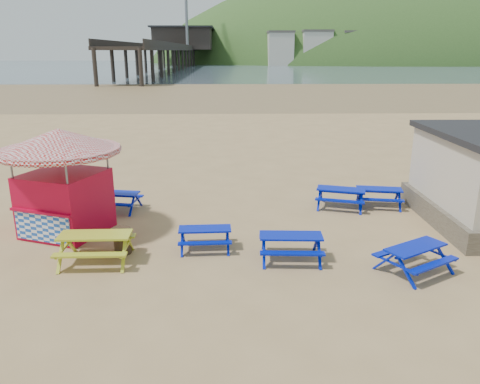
{
  "coord_description": "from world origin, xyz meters",
  "views": [
    {
      "loc": [
        0.05,
        -13.83,
        5.65
      ],
      "look_at": [
        0.4,
        1.5,
        1.0
      ],
      "focal_mm": 35.0,
      "sensor_mm": 36.0,
      "label": 1
    }
  ],
  "objects_px": {
    "picnic_table_blue_a": "(117,201)",
    "ice_cream_kiosk": "(62,168)",
    "picnic_table_blue_b": "(341,198)",
    "litter_bin": "(122,241)",
    "picnic_table_yellow": "(96,248)"
  },
  "relations": [
    {
      "from": "picnic_table_blue_b",
      "to": "litter_bin",
      "type": "xyz_separation_m",
      "value": [
        -7.26,
        -3.98,
        0.02
      ]
    },
    {
      "from": "picnic_table_blue_b",
      "to": "litter_bin",
      "type": "height_order",
      "value": "litter_bin"
    },
    {
      "from": "picnic_table_blue_a",
      "to": "ice_cream_kiosk",
      "type": "height_order",
      "value": "ice_cream_kiosk"
    },
    {
      "from": "picnic_table_blue_b",
      "to": "picnic_table_blue_a",
      "type": "bearing_deg",
      "value": -162.45
    },
    {
      "from": "picnic_table_blue_a",
      "to": "litter_bin",
      "type": "height_order",
      "value": "litter_bin"
    },
    {
      "from": "picnic_table_blue_a",
      "to": "picnic_table_yellow",
      "type": "height_order",
      "value": "picnic_table_yellow"
    },
    {
      "from": "picnic_table_blue_b",
      "to": "litter_bin",
      "type": "bearing_deg",
      "value": -134.56
    },
    {
      "from": "picnic_table_blue_a",
      "to": "ice_cream_kiosk",
      "type": "xyz_separation_m",
      "value": [
        -1.08,
        -2.16,
        1.79
      ]
    },
    {
      "from": "picnic_table_yellow",
      "to": "ice_cream_kiosk",
      "type": "height_order",
      "value": "ice_cream_kiosk"
    },
    {
      "from": "picnic_table_blue_b",
      "to": "picnic_table_yellow",
      "type": "relative_size",
      "value": 1.06
    },
    {
      "from": "picnic_table_blue_b",
      "to": "ice_cream_kiosk",
      "type": "bearing_deg",
      "value": -149.61
    },
    {
      "from": "picnic_table_yellow",
      "to": "litter_bin",
      "type": "relative_size",
      "value": 2.57
    },
    {
      "from": "picnic_table_blue_b",
      "to": "ice_cream_kiosk",
      "type": "distance_m",
      "value": 9.82
    },
    {
      "from": "picnic_table_blue_a",
      "to": "picnic_table_yellow",
      "type": "relative_size",
      "value": 0.92
    },
    {
      "from": "ice_cream_kiosk",
      "to": "picnic_table_blue_b",
      "type": "bearing_deg",
      "value": 34.19
    }
  ]
}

